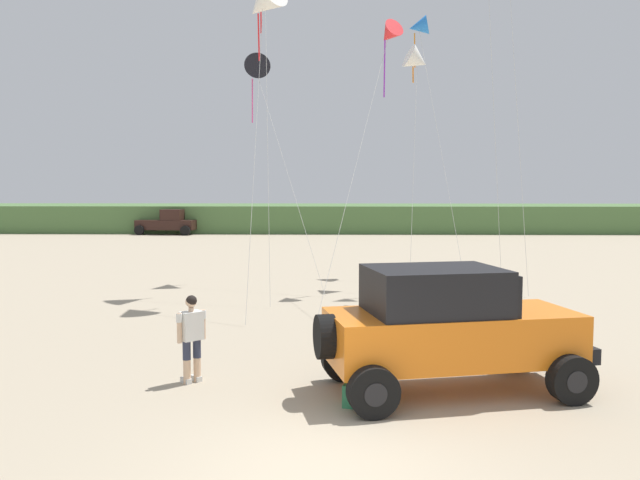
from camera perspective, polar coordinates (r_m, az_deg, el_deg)
name	(u,v)px	position (r m, az deg, el deg)	size (l,w,h in m)	color
ground_plane	(326,469)	(9.00, 0.55, -19.46)	(220.00, 220.00, 0.00)	tan
dune_ridge	(386,218)	(56.27, 5.83, 1.96)	(90.00, 9.95, 2.20)	#4C703D
jeep	(448,326)	(11.94, 11.20, -7.42)	(5.01, 3.24, 2.26)	orange
person_watching	(192,334)	(12.55, -11.20, -8.06)	(0.49, 0.47, 1.67)	#DBB28E
cooler_box	(361,396)	(11.23, 3.61, -13.46)	(0.56, 0.36, 0.38)	#2D7F51
distant_pickup	(169,222)	(52.59, -13.14, 1.51)	(4.77, 2.79, 1.98)	black
distant_sedan	(247,226)	(52.74, -6.42, 1.24)	(4.20, 1.70, 1.20)	#1E232D
kite_green_box	(419,27)	(29.29, 8.64, 17.98)	(1.76, 5.26, 10.94)	blue
kite_orange_streamer	(263,3)	(22.13, -5.01, 20.00)	(1.91, 5.16, 10.42)	white
kite_pink_ribbon	(417,60)	(25.42, 8.53, 15.32)	(1.18, 3.94, 9.04)	white
kite_red_delta	(256,70)	(26.42, -5.64, 14.59)	(3.49, 4.98, 8.90)	black
kite_white_parafoil	(389,35)	(24.04, 6.06, 17.45)	(2.90, 6.40, 9.60)	red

